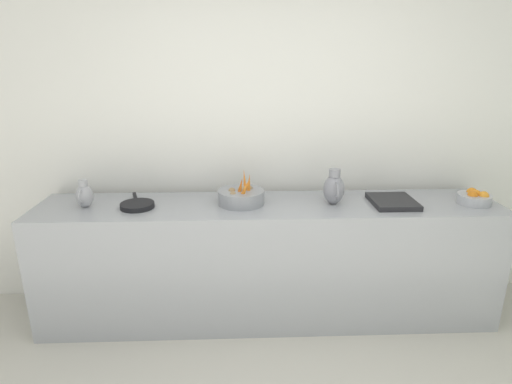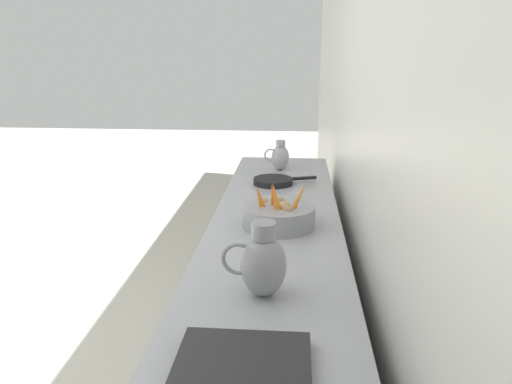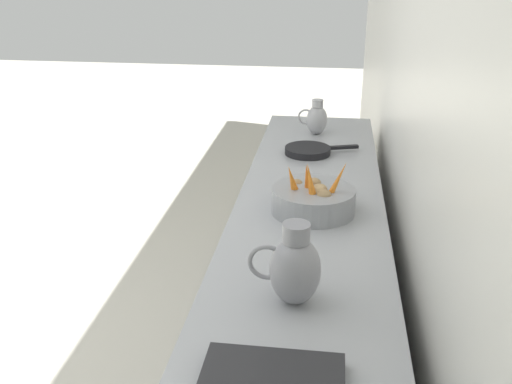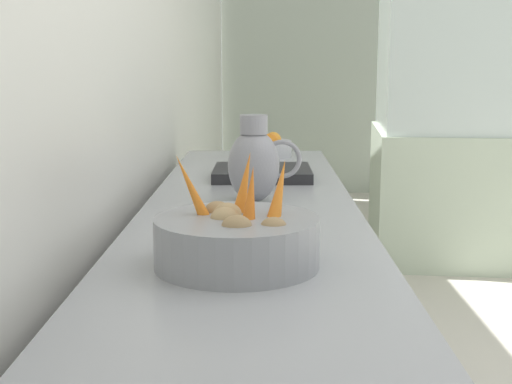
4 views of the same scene
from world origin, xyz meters
name	(u,v)px [view 1 (image 1 of 4)]	position (x,y,z in m)	size (l,w,h in m)	color
tile_wall_left	(331,111)	(-1.95, 0.45, 1.50)	(0.10, 9.58, 3.00)	white
prep_counter	(268,261)	(-1.54, -0.05, 0.45)	(0.61, 3.29, 0.90)	#9EA0A5
vegetable_colander	(241,196)	(-1.55, -0.25, 0.95)	(0.33, 0.33, 0.23)	gray
orange_bowl	(475,198)	(-1.49, 1.41, 0.94)	(0.23, 0.23, 0.10)	#ADAFB5
metal_pitcher_tall	(334,188)	(-1.52, 0.40, 1.01)	(0.21, 0.15, 0.25)	gray
metal_pitcher_short	(84,195)	(-1.52, -1.33, 0.98)	(0.17, 0.12, 0.20)	#A3A3A8
counter_sink_basin	(393,201)	(-1.50, 0.83, 0.91)	(0.34, 0.30, 0.04)	#232326
skillet_on_counter	(137,205)	(-1.50, -0.97, 0.91)	(0.38, 0.23, 0.03)	black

